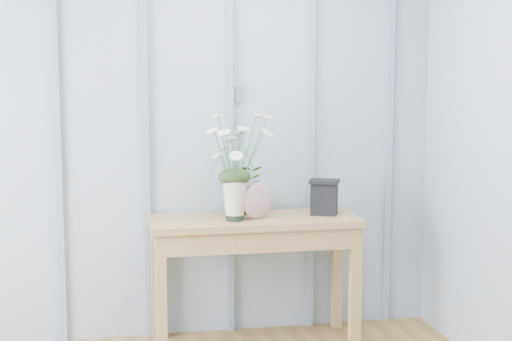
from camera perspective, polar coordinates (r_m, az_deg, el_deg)
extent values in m
cube|color=#929EB1|center=(4.62, -11.17, 2.92)|extent=(4.00, 0.01, 2.50)
cube|color=#B6B6BB|center=(4.66, -1.28, 5.56)|extent=(0.03, 0.01, 0.10)
cube|color=gray|center=(4.62, -14.27, 2.83)|extent=(0.04, 0.03, 2.50)
cube|color=gray|center=(4.62, -8.06, 2.99)|extent=(0.04, 0.03, 2.50)
cube|color=gray|center=(4.67, -1.92, 3.11)|extent=(0.04, 0.03, 2.50)
cube|color=gray|center=(4.78, 4.03, 3.19)|extent=(0.04, 0.03, 2.50)
cube|color=gray|center=(4.93, 9.66, 3.24)|extent=(0.04, 0.03, 2.50)
cube|color=olive|center=(4.53, -0.12, -3.68)|extent=(1.20, 0.45, 0.04)
cube|color=olive|center=(4.54, -0.12, -4.67)|extent=(1.13, 0.42, 0.12)
cube|color=olive|center=(4.38, -6.92, -9.21)|extent=(0.06, 0.06, 0.71)
cube|color=olive|center=(4.58, 7.22, -8.43)|extent=(0.06, 0.06, 0.71)
cube|color=olive|center=(4.72, -7.23, -7.95)|extent=(0.06, 0.06, 0.71)
cube|color=olive|center=(4.91, 5.90, -7.31)|extent=(0.06, 0.06, 0.71)
cylinder|color=black|center=(4.43, -1.56, -3.24)|extent=(0.10, 0.10, 0.06)
cone|color=beige|center=(4.42, -1.57, -1.99)|extent=(0.18, 0.18, 0.24)
ellipsoid|color=#1F3216|center=(4.40, -1.57, -0.46)|extent=(0.19, 0.15, 0.10)
imported|color=#1F3216|center=(4.62, -1.21, -1.37)|extent=(0.31, 0.29, 0.29)
ellipsoid|color=#87496B|center=(4.46, 0.12, -2.21)|extent=(0.21, 0.15, 0.21)
cube|color=black|center=(4.61, 4.98, -2.06)|extent=(0.18, 0.16, 0.19)
cube|color=black|center=(4.60, 4.99, -0.79)|extent=(0.21, 0.19, 0.02)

